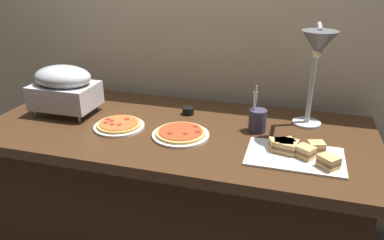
{
  "coord_description": "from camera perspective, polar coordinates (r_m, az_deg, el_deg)",
  "views": [
    {
      "loc": [
        0.55,
        -1.58,
        1.51
      ],
      "look_at": [
        0.08,
        0.0,
        0.81
      ],
      "focal_mm": 34.8,
      "sensor_mm": 36.0,
      "label": 1
    }
  ],
  "objects": [
    {
      "name": "utensil_holder",
      "position": [
        1.8,
        9.98,
        -0.03
      ],
      "size": [
        0.08,
        0.08,
        0.22
      ],
      "color": "#383347",
      "rests_on": "buffet_table"
    },
    {
      "name": "pizza_plate_center",
      "position": [
        1.86,
        -11.11,
        -0.8
      ],
      "size": [
        0.25,
        0.25,
        0.03
      ],
      "color": "white",
      "rests_on": "buffet_table"
    },
    {
      "name": "buffet_table",
      "position": [
        2.02,
        -2.25,
        -10.91
      ],
      "size": [
        1.9,
        0.84,
        0.76
      ],
      "color": "#422816",
      "rests_on": "ground_plane"
    },
    {
      "name": "heat_lamp",
      "position": [
        1.69,
        18.61,
        9.57
      ],
      "size": [
        0.15,
        0.34,
        0.5
      ],
      "color": "#B7BABF",
      "rests_on": "buffet_table"
    },
    {
      "name": "sauce_cup_near",
      "position": [
        1.99,
        -0.59,
        1.46
      ],
      "size": [
        0.06,
        0.06,
        0.04
      ],
      "color": "black",
      "rests_on": "buffet_table"
    },
    {
      "name": "pizza_plate_front",
      "position": [
        1.74,
        -1.75,
        -2.11
      ],
      "size": [
        0.27,
        0.27,
        0.03
      ],
      "color": "white",
      "rests_on": "buffet_table"
    },
    {
      "name": "back_wall",
      "position": [
        2.18,
        1.72,
        14.78
      ],
      "size": [
        4.4,
        0.04,
        2.4
      ],
      "primitive_type": "cube",
      "color": "#C6B593",
      "rests_on": "ground_plane"
    },
    {
      "name": "chafing_dish",
      "position": [
        2.07,
        -19.02,
        4.81
      ],
      "size": [
        0.33,
        0.23,
        0.26
      ],
      "color": "#B7BABF",
      "rests_on": "buffet_table"
    },
    {
      "name": "sandwich_platter",
      "position": [
        1.61,
        15.65,
        -4.74
      ],
      "size": [
        0.4,
        0.26,
        0.06
      ],
      "color": "white",
      "rests_on": "buffet_table"
    }
  ]
}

